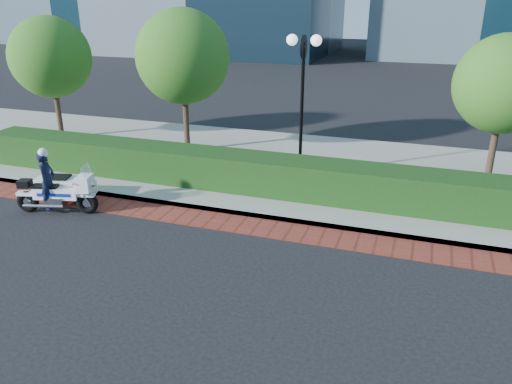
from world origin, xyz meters
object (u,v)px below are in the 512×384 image
(lamppost, at_px, (303,84))
(tree_c, at_px, (504,84))
(tree_a, at_px, (50,57))
(police_motorcycle, at_px, (58,187))
(tree_b, at_px, (183,57))

(lamppost, relative_size, tree_c, 0.98)
(lamppost, xyz_separation_m, tree_a, (-10.00, 1.30, 0.26))
(tree_c, distance_m, police_motorcycle, 12.65)
(tree_b, bearing_deg, police_motorcycle, -101.09)
(lamppost, distance_m, tree_b, 4.71)
(tree_c, xyz_separation_m, police_motorcycle, (-11.09, -5.57, -2.44))
(tree_a, xyz_separation_m, tree_c, (15.50, -0.00, -0.18))
(tree_b, distance_m, police_motorcycle, 6.34)
(tree_a, xyz_separation_m, police_motorcycle, (4.41, -5.57, -2.61))
(tree_a, bearing_deg, police_motorcycle, -51.67)
(tree_a, relative_size, tree_c, 1.06)
(tree_a, distance_m, tree_b, 5.50)
(lamppost, distance_m, tree_c, 5.65)
(tree_c, bearing_deg, lamppost, -166.70)
(lamppost, bearing_deg, tree_c, 13.30)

